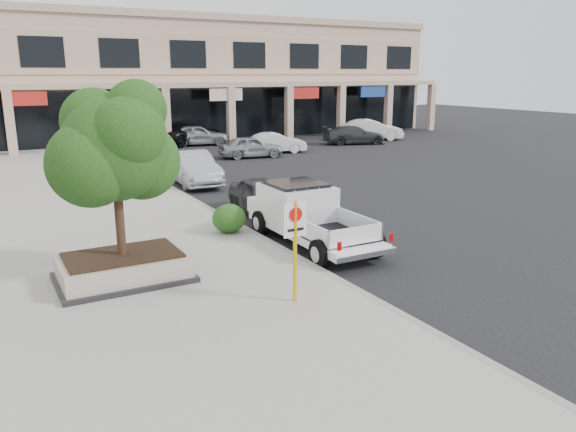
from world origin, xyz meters
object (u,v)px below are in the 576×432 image
object	(u,v)px
lot_car_f	(371,130)
lot_car_a	(251,147)
pickup_truck	(313,217)
lot_car_e	(198,135)
curb_car_c	(149,154)
no_parking_sign	(295,238)
lot_car_c	(354,135)
planter	(123,267)
curb_car_a	(264,197)
curb_car_b	(192,168)
lot_car_b	(275,143)
planter_tree	(119,148)
lot_car_d	(189,134)
curb_car_d	(138,143)

from	to	relation	value
lot_car_f	lot_car_a	bearing A→B (deg)	131.48
pickup_truck	lot_car_e	xyz separation A→B (m)	(5.55, 24.97, -0.14)
pickup_truck	curb_car_c	bearing A→B (deg)	91.95
no_parking_sign	lot_car_c	bearing A→B (deg)	51.69
curb_car_c	lot_car_a	size ratio (longest dim) A/B	1.39
no_parking_sign	pickup_truck	bearing A→B (deg)	53.44
planter	lot_car_f	world-z (taller)	lot_car_f
no_parking_sign	curb_car_a	xyz separation A→B (m)	(3.20, 7.88, -0.94)
planter	curb_car_c	world-z (taller)	curb_car_c
lot_car_e	lot_car_c	bearing A→B (deg)	-103.92
lot_car_a	lot_car_e	distance (m)	7.44
curb_car_b	lot_car_b	world-z (taller)	curb_car_b
no_parking_sign	planter_tree	bearing A→B (deg)	130.70
curb_car_c	lot_car_a	xyz separation A→B (m)	(6.68, 1.00, -0.12)
lot_car_e	no_parking_sign	bearing A→B (deg)	174.93
curb_car_a	lot_car_b	world-z (taller)	curb_car_a
lot_car_a	lot_car_c	size ratio (longest dim) A/B	0.86
lot_car_b	lot_car_d	bearing A→B (deg)	41.52
pickup_truck	curb_car_a	world-z (taller)	pickup_truck
planter_tree	curb_car_d	distance (m)	23.18
planter	curb_car_a	bearing A→B (deg)	36.60
curb_car_c	planter	bearing A→B (deg)	-112.44
pickup_truck	curb_car_a	distance (m)	4.06
planter	curb_car_c	distance (m)	18.04
no_parking_sign	lot_car_b	xyz separation A→B (m)	(11.54, 22.62, -0.97)
lot_car_c	lot_car_f	xyz separation A→B (m)	(2.59, 1.42, 0.14)
lot_car_c	lot_car_d	xyz separation A→B (m)	(-10.72, 6.01, 0.10)
planter	curb_car_c	bearing A→B (deg)	72.18
pickup_truck	lot_car_e	distance (m)	25.58
lot_car_a	lot_car_d	bearing A→B (deg)	15.16
lot_car_a	lot_car_b	xyz separation A→B (m)	(2.38, 1.21, -0.02)
lot_car_a	lot_car_c	xyz separation A→B (m)	(9.73, 2.49, -0.01)
lot_car_a	lot_car_e	size ratio (longest dim) A/B	0.90
pickup_truck	lot_car_a	distance (m)	18.67
curb_car_a	lot_car_f	size ratio (longest dim) A/B	0.82
lot_car_b	lot_car_a	bearing A→B (deg)	133.57
lot_car_e	curb_car_a	bearing A→B (deg)	177.24
curb_car_a	curb_car_c	world-z (taller)	curb_car_c
curb_car_c	lot_car_b	world-z (taller)	curb_car_c
lot_car_c	lot_car_e	size ratio (longest dim) A/B	1.04
curb_car_a	curb_car_d	distance (m)	17.72
planter	lot_car_d	size ratio (longest dim) A/B	0.58
curb_car_b	lot_car_a	size ratio (longest dim) A/B	1.19
pickup_truck	lot_car_c	bearing A→B (deg)	52.00
curb_car_d	curb_car_b	bearing A→B (deg)	-96.88
no_parking_sign	lot_car_d	distance (m)	31.02
planter	curb_car_d	world-z (taller)	curb_car_d
lot_car_a	curb_car_c	bearing A→B (deg)	107.08
no_parking_sign	curb_car_d	bearing A→B (deg)	82.85
curb_car_d	lot_car_b	distance (m)	8.84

